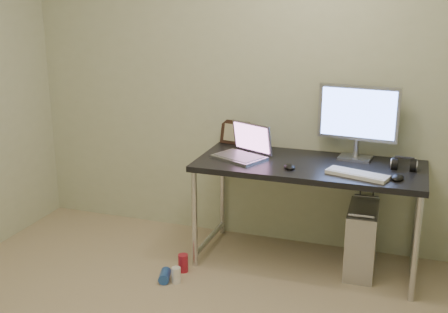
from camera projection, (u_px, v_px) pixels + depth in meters
wall_back at (246, 80)px, 4.19m from camera, size 3.50×0.02×2.50m
desk at (309, 175)px, 3.87m from camera, size 1.55×0.68×0.75m
tower_computer at (361, 239)px, 3.88m from camera, size 0.21×0.45×0.50m
cable_a at (360, 202)px, 4.11m from camera, size 0.01×0.16×0.69m
cable_b at (372, 207)px, 4.07m from camera, size 0.02×0.11×0.71m
can_red at (183, 263)px, 3.91m from camera, size 0.08×0.08×0.13m
can_white at (176, 275)px, 3.76m from camera, size 0.07×0.07×0.11m
can_blue at (165, 276)px, 3.79m from camera, size 0.11×0.15×0.07m
laptop at (244, 150)px, 3.98m from camera, size 0.43×0.40×0.24m
monitor at (358, 116)px, 3.87m from camera, size 0.56×0.18×0.52m
keyboard at (357, 174)px, 3.58m from camera, size 0.41×0.24×0.02m
mouse_right at (397, 176)px, 3.52m from camera, size 0.10×0.13×0.04m
mouse_left at (290, 165)px, 3.74m from camera, size 0.11×0.14×0.04m
headphones at (404, 165)px, 3.72m from camera, size 0.16×0.10×0.11m
picture_frame at (235, 133)px, 4.31m from camera, size 0.24×0.11×0.19m
webcam at (263, 138)px, 4.21m from camera, size 0.04×0.03×0.11m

